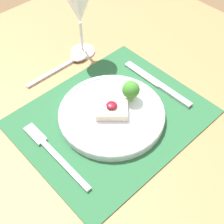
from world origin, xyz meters
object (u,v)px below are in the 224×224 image
knife (161,86)px  spoon (73,60)px  dinner_plate (113,113)px  wine_glass_near (79,8)px  fork (51,151)px

knife → spoon: 0.26m
dinner_plate → spoon: size_ratio=1.25×
dinner_plate → knife: (0.16, -0.01, -0.01)m
knife → wine_glass_near: (-0.05, 0.25, 0.14)m
knife → wine_glass_near: bearing=100.7°
spoon → wine_glass_near: bearing=14.8°
dinner_plate → fork: 0.17m
fork → knife: (0.32, -0.03, -0.00)m
fork → knife: size_ratio=1.00×
spoon → fork: bearing=-137.7°
dinner_plate → fork: (-0.16, 0.02, -0.01)m
dinner_plate → wine_glass_near: wine_glass_near is taller
dinner_plate → spoon: bearing=75.3°
spoon → wine_glass_near: size_ratio=1.01×
fork → wine_glass_near: 0.37m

